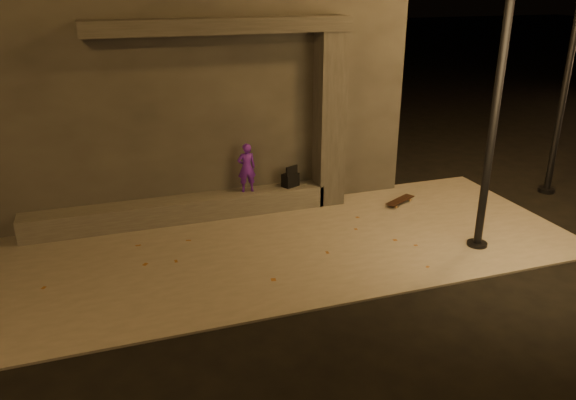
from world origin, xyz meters
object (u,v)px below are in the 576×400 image
object	(u,v)px
column	(329,121)
skateboard	(400,200)
backpack	(290,179)
street_lamp_0	(508,21)
skateboarder	(247,168)

from	to	relation	value
column	skateboard	size ratio (longest dim) A/B	4.33
backpack	street_lamp_0	size ratio (longest dim) A/B	0.07
skateboarder	column	bearing A→B (deg)	-177.98
street_lamp_0	skateboarder	bearing A→B (deg)	140.52
column	skateboarder	size ratio (longest dim) A/B	3.53
backpack	street_lamp_0	world-z (taller)	street_lamp_0
column	skateboard	xyz separation A→B (m)	(1.44, -0.65, -1.73)
column	backpack	world-z (taller)	column
backpack	street_lamp_0	xyz separation A→B (m)	(2.60, -2.92, 3.31)
skateboarder	street_lamp_0	size ratio (longest dim) A/B	0.15
skateboarder	skateboard	world-z (taller)	skateboarder
column	backpack	size ratio (longest dim) A/B	7.60
column	street_lamp_0	xyz separation A→B (m)	(1.75, -2.92, 2.12)
skateboarder	skateboard	bearing A→B (deg)	170.66
skateboard	street_lamp_0	world-z (taller)	street_lamp_0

